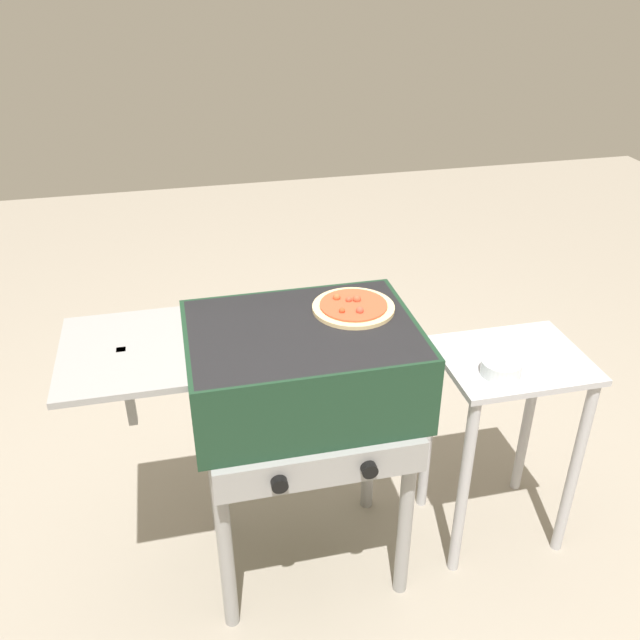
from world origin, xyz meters
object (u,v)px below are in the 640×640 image
prep_table (505,409)px  topping_bowl_near (501,368)px  pizza_pepperoni (353,307)px  grill (298,374)px

prep_table → topping_bowl_near: bearing=-138.0°
pizza_pepperoni → prep_table: bearing=-8.2°
grill → prep_table: bearing=0.4°
prep_table → topping_bowl_near: (-0.08, -0.07, 0.22)m
topping_bowl_near → prep_table: bearing=42.0°
prep_table → pizza_pepperoni: bearing=171.8°
grill → prep_table: (0.67, 0.00, -0.24)m
grill → prep_table: grill is taller
pizza_pepperoni → prep_table: (0.50, -0.07, -0.40)m
grill → prep_table: 0.72m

